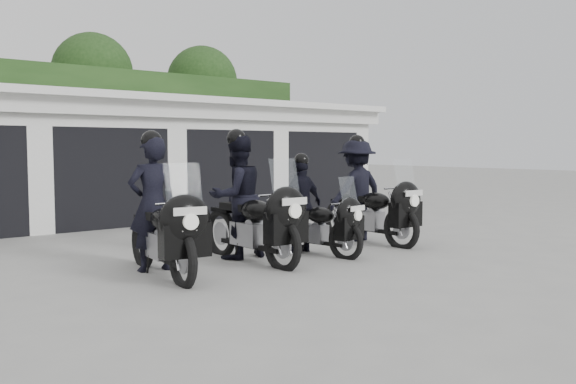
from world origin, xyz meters
TOP-DOWN VIEW (x-y plane):
  - ground at (0.00, 0.00)m, footprint 80.00×80.00m
  - garage_block at (-0.00, 8.06)m, footprint 16.40×6.80m
  - background_vegetation at (0.37, 12.92)m, footprint 20.00×3.90m
  - police_bike_a at (-1.51, 0.41)m, footprint 0.91×2.38m
  - police_bike_b at (0.04, 0.58)m, footprint 0.96×2.45m
  - police_bike_c at (1.23, 0.40)m, footprint 1.01×1.98m
  - police_bike_d at (2.86, 0.71)m, footprint 1.25×2.38m

SIDE VIEW (x-z plane):
  - ground at x=0.00m, z-range 0.00..0.00m
  - police_bike_c at x=1.23m, z-range -0.13..1.60m
  - police_bike_a at x=-1.51m, z-range -0.21..1.86m
  - police_bike_d at x=2.86m, z-range -0.15..1.92m
  - police_bike_b at x=0.04m, z-range -0.17..1.96m
  - garage_block at x=0.00m, z-range -0.06..2.90m
  - background_vegetation at x=0.37m, z-range -0.13..5.67m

